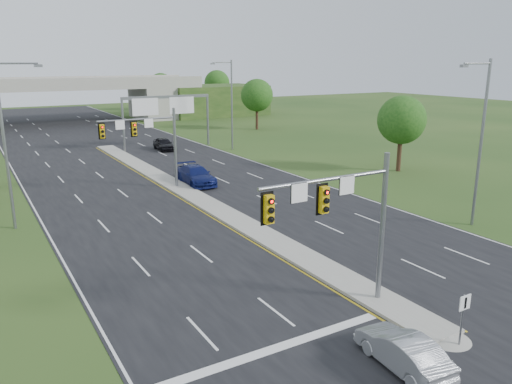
{
  "coord_description": "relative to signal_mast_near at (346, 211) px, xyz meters",
  "views": [
    {
      "loc": [
        -15.68,
        -15.42,
        10.82
      ],
      "look_at": [
        -0.55,
        10.25,
        3.0
      ],
      "focal_mm": 35.0,
      "sensor_mm": 36.0,
      "label": 1
    }
  ],
  "objects": [
    {
      "name": "car_far_b",
      "position": [
        4.27,
        25.39,
        -3.89
      ],
      "size": [
        2.5,
        5.72,
        1.64
      ],
      "primitive_type": "imported",
      "rotation": [
        0.0,
        0.0,
        -0.04
      ],
      "color": "#0D154E",
      "rests_on": "road"
    },
    {
      "name": "tree_r_mid",
      "position": [
        28.26,
        55.07,
        0.78
      ],
      "size": [
        5.2,
        5.2,
        8.12
      ],
      "color": "#382316",
      "rests_on": "ground"
    },
    {
      "name": "road",
      "position": [
        2.26,
        35.07,
        -4.72
      ],
      "size": [
        24.0,
        160.0,
        0.02
      ],
      "primitive_type": "cube",
      "color": "black",
      "rests_on": "ground"
    },
    {
      "name": "median",
      "position": [
        2.26,
        23.07,
        -4.63
      ],
      "size": [
        2.0,
        54.0,
        0.16
      ],
      "primitive_type": "cube",
      "color": "gray",
      "rests_on": "road"
    },
    {
      "name": "car_far_c",
      "position": [
        8.09,
        43.97,
        -3.94
      ],
      "size": [
        2.08,
        4.62,
        1.54
      ],
      "primitive_type": "imported",
      "rotation": [
        0.0,
        0.0,
        -0.06
      ],
      "color": "black",
      "rests_on": "road"
    },
    {
      "name": "lane_markings",
      "position": [
        1.66,
        28.99,
        -4.7
      ],
      "size": [
        23.72,
        160.0,
        0.01
      ],
      "color": "gold",
      "rests_on": "road"
    },
    {
      "name": "median_nose",
      "position": [
        2.26,
        -3.93,
        -4.63
      ],
      "size": [
        2.0,
        2.0,
        0.16
      ],
      "primitive_type": "cone",
      "color": "gray",
      "rests_on": "road"
    },
    {
      "name": "lightpole_l_mid",
      "position": [
        -11.03,
        20.07,
        1.38
      ],
      "size": [
        2.85,
        0.25,
        11.0
      ],
      "color": "slate",
      "rests_on": "ground"
    },
    {
      "name": "overpass",
      "position": [
        2.26,
        80.07,
        -1.17
      ],
      "size": [
        80.0,
        14.0,
        8.1
      ],
      "color": "gray",
      "rests_on": "ground"
    },
    {
      "name": "lightpole_r_far",
      "position": [
        15.56,
        40.07,
        1.38
      ],
      "size": [
        2.85,
        0.25,
        11.0
      ],
      "color": "slate",
      "rests_on": "ground"
    },
    {
      "name": "tree_r_near",
      "position": [
        24.26,
        20.07,
        0.45
      ],
      "size": [
        4.8,
        4.8,
        7.6
      ],
      "color": "#382316",
      "rests_on": "ground"
    },
    {
      "name": "tree_back_d",
      "position": [
        40.26,
        94.07,
        1.11
      ],
      "size": [
        6.0,
        6.0,
        8.85
      ],
      "color": "#382316",
      "rests_on": "ground"
    },
    {
      "name": "keep_right_sign",
      "position": [
        2.26,
        -4.45,
        -3.21
      ],
      "size": [
        0.6,
        0.13,
        2.2
      ],
      "color": "slate",
      "rests_on": "ground"
    },
    {
      "name": "car_silver",
      "position": [
        -0.74,
        -4.3,
        -4.04
      ],
      "size": [
        1.76,
        4.16,
        1.34
      ],
      "primitive_type": "imported",
      "rotation": [
        0.0,
        0.0,
        3.05
      ],
      "color": "#A9ABB0",
      "rests_on": "road"
    },
    {
      "name": "signal_mast_far",
      "position": [
        0.0,
        25.0,
        0.0
      ],
      "size": [
        6.62,
        0.6,
        7.0
      ],
      "color": "slate",
      "rests_on": "ground"
    },
    {
      "name": "lightpole_r_near",
      "position": [
        15.56,
        5.07,
        1.38
      ],
      "size": [
        2.85,
        0.25,
        11.0
      ],
      "color": "slate",
      "rests_on": "ground"
    },
    {
      "name": "signal_mast_near",
      "position": [
        0.0,
        0.0,
        0.0
      ],
      "size": [
        6.62,
        0.6,
        7.0
      ],
      "color": "slate",
      "rests_on": "ground"
    },
    {
      "name": "sign_gantry",
      "position": [
        8.95,
        44.99,
        0.51
      ],
      "size": [
        11.58,
        0.44,
        6.67
      ],
      "color": "slate",
      "rests_on": "ground"
    },
    {
      "name": "ground",
      "position": [
        2.26,
        0.07,
        -4.73
      ],
      "size": [
        240.0,
        240.0,
        0.0
      ],
      "primitive_type": "plane",
      "color": "#224016",
      "rests_on": "ground"
    },
    {
      "name": "tree_back_c",
      "position": [
        26.26,
        94.07,
        0.78
      ],
      "size": [
        5.6,
        5.6,
        8.32
      ],
      "color": "#382316",
      "rests_on": "ground"
    }
  ]
}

